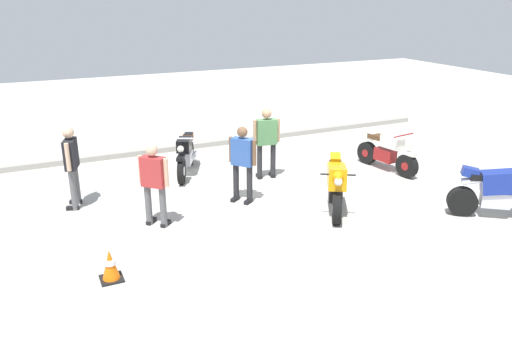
{
  "coord_description": "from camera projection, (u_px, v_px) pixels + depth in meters",
  "views": [
    {
      "loc": [
        -5.49,
        -9.39,
        4.34
      ],
      "look_at": [
        -1.15,
        -0.04,
        0.75
      ],
      "focal_mm": 35.39,
      "sensor_mm": 36.0,
      "label": 1
    }
  ],
  "objects": [
    {
      "name": "ground_plane",
      "position": [
        300.0,
        194.0,
        11.66
      ],
      "size": [
        40.0,
        40.0,
        0.0
      ],
      "primitive_type": "plane",
      "color": "#B7B2A8"
    },
    {
      "name": "curb_edge",
      "position": [
        227.0,
        141.0,
        15.57
      ],
      "size": [
        14.0,
        0.3,
        0.15
      ],
      "primitive_type": "cube",
      "color": "#9C978F",
      "rests_on": "ground"
    },
    {
      "name": "motorcycle_black_cruiser",
      "position": [
        186.0,
        154.0,
        12.81
      ],
      "size": [
        1.05,
        1.93,
        1.09
      ],
      "rotation": [
        0.0,
        0.0,
        4.26
      ],
      "color": "black",
      "rests_on": "ground"
    },
    {
      "name": "motorcycle_cream_vintage",
      "position": [
        387.0,
        152.0,
        13.09
      ],
      "size": [
        0.7,
        1.95,
        1.07
      ],
      "rotation": [
        0.0,
        0.0,
        4.88
      ],
      "color": "black",
      "rests_on": "ground"
    },
    {
      "name": "motorcycle_orange_sportbike",
      "position": [
        336.0,
        184.0,
        10.58
      ],
      "size": [
        1.16,
        1.78,
        1.14
      ],
      "rotation": [
        0.0,
        0.0,
        4.18
      ],
      "color": "black",
      "rests_on": "ground"
    },
    {
      "name": "motorcycle_blue_sportbike",
      "position": [
        500.0,
        191.0,
        10.22
      ],
      "size": [
        1.68,
        1.32,
        1.14
      ],
      "rotation": [
        0.0,
        0.0,
        5.64
      ],
      "color": "black",
      "rests_on": "ground"
    },
    {
      "name": "person_in_green_shirt",
      "position": [
        266.0,
        139.0,
        12.33
      ],
      "size": [
        0.68,
        0.37,
        1.77
      ],
      "rotation": [
        0.0,
        0.0,
        1.42
      ],
      "color": "#262628",
      "rests_on": "ground"
    },
    {
      "name": "person_in_black_shirt",
      "position": [
        72.0,
        161.0,
        10.62
      ],
      "size": [
        0.42,
        0.67,
        1.78
      ],
      "rotation": [
        0.0,
        0.0,
        2.85
      ],
      "color": "#59595B",
      "rests_on": "ground"
    },
    {
      "name": "person_in_red_shirt",
      "position": [
        154.0,
        180.0,
        9.74
      ],
      "size": [
        0.55,
        0.55,
        1.69
      ],
      "rotation": [
        0.0,
        0.0,
        0.78
      ],
      "color": "#59595B",
      "rests_on": "ground"
    },
    {
      "name": "person_in_blue_shirt",
      "position": [
        243.0,
        159.0,
        10.93
      ],
      "size": [
        0.53,
        0.57,
        1.7
      ],
      "rotation": [
        0.0,
        0.0,
        3.82
      ],
      "color": "#262628",
      "rests_on": "ground"
    },
    {
      "name": "traffic_cone",
      "position": [
        110.0,
        265.0,
        8.05
      ],
      "size": [
        0.36,
        0.36,
        0.53
      ],
      "color": "black",
      "rests_on": "ground"
    }
  ]
}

